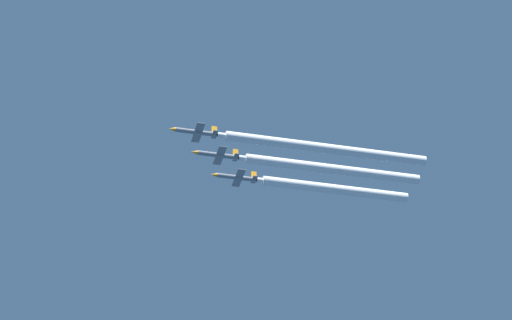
% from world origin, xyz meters
% --- Properties ---
extents(jet_lead, '(8.55, 12.45, 2.99)m').
position_xyz_m(jet_lead, '(-7.26, 6.69, 159.50)').
color(jet_lead, slate).
extents(jet_second_echelon, '(8.55, 12.45, 2.99)m').
position_xyz_m(jet_second_echelon, '(0.03, -0.22, 158.41)').
color(jet_second_echelon, slate).
extents(jet_third_echelon, '(8.55, 12.45, 2.99)m').
position_xyz_m(jet_third_echelon, '(7.63, -6.68, 157.31)').
color(jet_third_echelon, slate).
extents(smoke_trail_lead, '(2.49, 53.83, 2.49)m').
position_xyz_m(smoke_trail_lead, '(-7.26, -25.90, 159.47)').
color(smoke_trail_lead, white).
extents(smoke_trail_second_echelon, '(2.49, 47.65, 2.49)m').
position_xyz_m(smoke_trail_second_echelon, '(0.03, -29.73, 158.38)').
color(smoke_trail_second_echelon, white).
extents(smoke_trail_third_echelon, '(2.49, 40.59, 2.49)m').
position_xyz_m(smoke_trail_third_echelon, '(7.63, -32.66, 157.28)').
color(smoke_trail_third_echelon, white).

